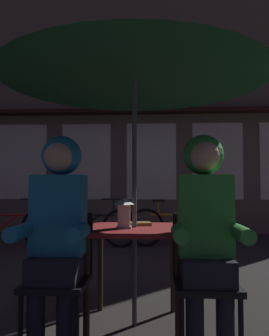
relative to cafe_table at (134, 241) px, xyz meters
name	(u,v)px	position (x,y,z in m)	size (l,w,h in m)	color
ground_plane	(134,325)	(0.00, 0.00, -0.64)	(60.00, 60.00, 0.00)	#2D2B28
cafe_table	(134,241)	(0.00, 0.00, 0.00)	(0.72, 0.72, 0.74)	maroon
patio_umbrella	(134,59)	(0.00, 0.00, 1.42)	(2.10, 2.10, 2.31)	#4C4C51
lantern	(124,212)	(-0.07, -0.05, 0.22)	(0.11, 0.11, 0.23)	white
chair_left	(60,271)	(-0.48, -0.37, -0.15)	(0.40, 0.40, 0.87)	black
chair_right	(205,273)	(0.48, -0.37, -0.15)	(0.40, 0.40, 0.87)	black
person_left_hooded	(58,218)	(-0.48, -0.43, 0.21)	(0.45, 0.56, 1.40)	black
person_right_hooded	(205,219)	(0.48, -0.43, 0.21)	(0.45, 0.56, 1.40)	black
shopfront_building	(120,99)	(-0.63, 5.40, 2.45)	(10.00, 0.93, 6.20)	#6B5B4C
bicycle_nearest	(10,226)	(-2.36, 3.31, -0.29)	(1.66, 0.37, 0.84)	black
bicycle_second	(91,227)	(-0.93, 3.37, -0.29)	(1.68, 0.17, 0.84)	black
bicycle_third	(174,226)	(0.51, 3.56, -0.29)	(1.65, 0.42, 0.84)	black
book	(138,224)	(0.03, 0.15, 0.11)	(0.20, 0.14, 0.02)	olive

